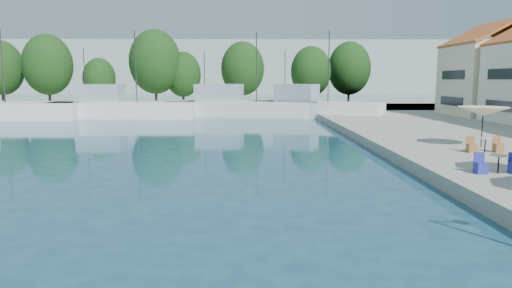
{
  "coord_description": "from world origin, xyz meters",
  "views": [
    {
      "loc": [
        -1.58,
        3.5,
        4.35
      ],
      "look_at": [
        -1.21,
        26.0,
        1.15
      ],
      "focal_mm": 32.0,
      "sensor_mm": 36.0,
      "label": 1
    }
  ],
  "objects_px": {
    "trawler_02": "(119,108)",
    "umbrella_cream": "(483,111)",
    "trawler_03": "(238,107)",
    "trawler_04": "(312,108)"
  },
  "relations": [
    {
      "from": "trawler_02",
      "to": "umbrella_cream",
      "type": "distance_m",
      "value": 38.74
    },
    {
      "from": "trawler_03",
      "to": "trawler_02",
      "type": "bearing_deg",
      "value": -163.71
    },
    {
      "from": "umbrella_cream",
      "to": "trawler_02",
      "type": "bearing_deg",
      "value": 135.91
    },
    {
      "from": "trawler_03",
      "to": "trawler_04",
      "type": "relative_size",
      "value": 1.19
    },
    {
      "from": "trawler_02",
      "to": "umbrella_cream",
      "type": "relative_size",
      "value": 5.88
    },
    {
      "from": "trawler_02",
      "to": "trawler_04",
      "type": "height_order",
      "value": "same"
    },
    {
      "from": "trawler_04",
      "to": "umbrella_cream",
      "type": "relative_size",
      "value": 5.42
    },
    {
      "from": "trawler_04",
      "to": "umbrella_cream",
      "type": "xyz_separation_m",
      "value": [
        5.77,
        -27.32,
        1.52
      ]
    },
    {
      "from": "trawler_03",
      "to": "umbrella_cream",
      "type": "relative_size",
      "value": 6.44
    },
    {
      "from": "trawler_04",
      "to": "trawler_02",
      "type": "bearing_deg",
      "value": -150.84
    }
  ]
}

